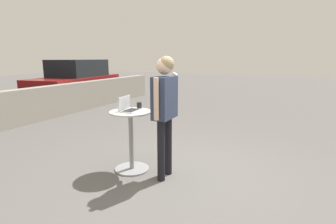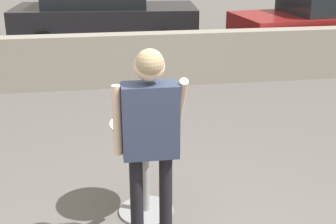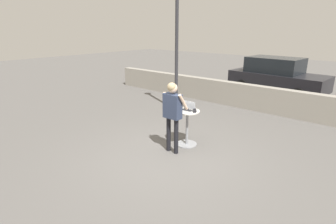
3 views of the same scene
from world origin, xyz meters
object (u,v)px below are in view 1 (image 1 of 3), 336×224
Objects in this scene: cafe_table at (131,137)px; laptop at (128,108)px; standing_person at (165,101)px; coffee_mug at (139,105)px; parked_car_further_down at (77,81)px.

laptop is at bearing 95.51° from cafe_table.
standing_person is (-0.02, -0.59, 0.62)m from cafe_table.
laptop is 0.64m from standing_person.
coffee_mug is at bearing 66.09° from standing_person.
parked_car_further_down is at bearing 49.78° from laptop.
coffee_mug is 7.02m from parked_car_further_down.
laptop is at bearing -130.22° from parked_car_further_down.
cafe_table is 0.23× the size of parked_car_further_down.
parked_car_further_down is (4.62, 6.08, -0.31)m from standing_person.
cafe_table is 0.53m from coffee_mug.
cafe_table is 2.71× the size of laptop.
coffee_mug is (0.24, -0.02, 0.47)m from cafe_table.
laptop is 7.14m from parked_car_further_down.
cafe_table is at bearing 88.46° from standing_person.
coffee_mug is at bearing -11.16° from laptop.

